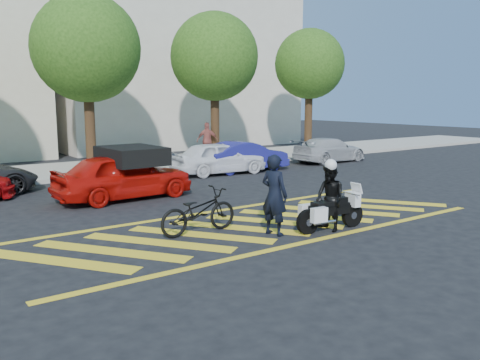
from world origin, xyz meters
TOP-DOWN VIEW (x-y plane):
  - ground at (0.00, 0.00)m, footprint 90.00×90.00m
  - sidewalk at (0.00, 12.00)m, footprint 60.00×5.00m
  - crosswalk at (-0.04, 0.00)m, footprint 12.33×4.00m
  - building_right at (9.00, 21.00)m, footprint 16.00×8.00m
  - tree_center at (0.13, 12.06)m, footprint 4.60×4.60m
  - tree_right at (6.63, 12.06)m, footprint 4.40×4.40m
  - tree_far_right at (13.13, 12.06)m, footprint 4.00×4.00m
  - officer_bike at (-0.29, -0.98)m, footprint 0.61×0.78m
  - bicycle at (-1.66, 0.14)m, footprint 2.05×0.78m
  - police_motorcycle at (1.03, -1.47)m, footprint 1.99×0.66m
  - officer_moto at (1.02, -1.48)m, footprint 0.67×0.83m
  - red_convertible at (-1.43, 5.07)m, footprint 4.43×1.96m
  - parked_mid_right at (3.96, 7.80)m, footprint 4.16×1.99m
  - parked_right at (5.30, 7.80)m, footprint 3.99×1.43m
  - parked_far_right at (10.70, 8.00)m, footprint 4.25×1.92m
  - pedestrian_right at (5.86, 11.72)m, footprint 1.15×0.89m

SIDE VIEW (x-z plane):
  - ground at x=0.00m, z-range 0.00..0.00m
  - crosswalk at x=-0.04m, z-range 0.00..0.01m
  - sidewalk at x=0.00m, z-range 0.00..0.15m
  - police_motorcycle at x=1.03m, z-range 0.04..0.91m
  - bicycle at x=-1.66m, z-range 0.00..1.07m
  - parked_far_right at x=10.70m, z-range 0.00..1.21m
  - parked_right at x=5.30m, z-range 0.00..1.31m
  - parked_mid_right at x=3.96m, z-range 0.00..1.37m
  - red_convertible at x=-1.43m, z-range 0.00..1.48m
  - officer_moto at x=1.02m, z-range 0.00..1.60m
  - officer_bike at x=-0.29m, z-range 0.00..1.89m
  - pedestrian_right at x=5.86m, z-range 0.15..1.97m
  - tree_far_right at x=13.13m, z-range 1.39..8.49m
  - tree_right at x=6.63m, z-range 1.34..8.75m
  - tree_center at x=0.13m, z-range 1.31..8.88m
  - building_right at x=9.00m, z-range 0.00..11.00m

